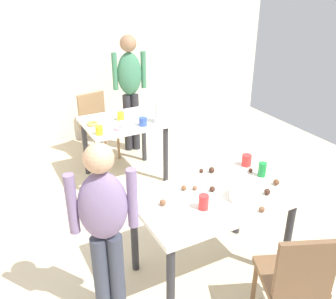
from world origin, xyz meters
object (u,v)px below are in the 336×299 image
(dining_table_near, at_px, (212,207))
(mixing_bowl, at_px, (243,194))
(soda_can, at_px, (262,169))
(person_adult_far, at_px, (130,83))
(dining_table_far, at_px, (124,130))
(person_girl_near, at_px, (104,223))
(chair_far_table, at_px, (96,122))
(pitcher_far, at_px, (159,113))
(chair_near_table, at_px, (295,277))

(dining_table_near, bearing_deg, mixing_bowl, -35.38)
(soda_can, bearing_deg, person_adult_far, 93.61)
(dining_table_far, relative_size, person_adult_far, 0.57)
(person_girl_near, bearing_deg, chair_far_table, 73.66)
(dining_table_far, distance_m, mixing_bowl, 1.98)
(person_adult_far, height_order, mixing_bowl, person_adult_far)
(dining_table_far, relative_size, mixing_bowl, 4.15)
(soda_can, bearing_deg, pitcher_far, 97.91)
(person_girl_near, bearing_deg, soda_can, 4.03)
(chair_near_table, xyz_separation_m, person_girl_near, (-1.04, 0.72, 0.33))
(soda_can, bearing_deg, chair_near_table, -114.96)
(dining_table_near, height_order, chair_far_table, chair_far_table)
(chair_far_table, distance_m, person_girl_near, 2.72)
(chair_near_table, bearing_deg, dining_table_far, 93.71)
(soda_can, bearing_deg, dining_table_far, 107.24)
(dining_table_far, distance_m, chair_near_table, 2.59)
(dining_table_near, distance_m, pitcher_far, 1.63)
(dining_table_near, distance_m, mixing_bowl, 0.27)
(mixing_bowl, relative_size, pitcher_far, 0.93)
(dining_table_near, bearing_deg, soda_can, 7.46)
(dining_table_near, relative_size, person_adult_far, 0.75)
(chair_far_table, relative_size, person_adult_far, 0.55)
(person_girl_near, height_order, person_adult_far, person_adult_far)
(person_adult_far, distance_m, pitcher_far, 0.98)
(dining_table_near, height_order, chair_near_table, chair_near_table)
(chair_near_table, height_order, soda_can, soda_can)
(person_girl_near, bearing_deg, dining_table_near, 1.89)
(chair_near_table, height_order, person_adult_far, person_adult_far)
(dining_table_near, distance_m, person_girl_near, 0.89)
(dining_table_far, height_order, chair_near_table, chair_near_table)
(chair_near_table, distance_m, pitcher_far, 2.36)
(dining_table_near, distance_m, person_adult_far, 2.60)
(chair_far_table, relative_size, person_girl_near, 0.63)
(person_girl_near, relative_size, mixing_bowl, 6.38)
(dining_table_far, height_order, person_adult_far, person_adult_far)
(chair_far_table, xyz_separation_m, mixing_bowl, (0.30, -2.69, 0.29))
(chair_far_table, relative_size, pitcher_far, 3.72)
(dining_table_near, relative_size, pitcher_far, 5.09)
(dining_table_near, height_order, person_girl_near, person_girl_near)
(soda_can, relative_size, pitcher_far, 0.52)
(dining_table_near, relative_size, dining_table_far, 1.31)
(chair_far_table, bearing_deg, chair_near_table, -85.24)
(person_girl_near, relative_size, soda_can, 11.39)
(person_adult_far, height_order, soda_can, person_adult_far)
(mixing_bowl, relative_size, soda_can, 1.79)
(chair_far_table, height_order, pitcher_far, pitcher_far)
(person_girl_near, distance_m, soda_can, 1.42)
(person_girl_near, xyz_separation_m, person_adult_far, (1.26, 2.58, 0.14))
(dining_table_far, relative_size, chair_near_table, 1.04)
(dining_table_near, bearing_deg, chair_near_table, -77.82)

